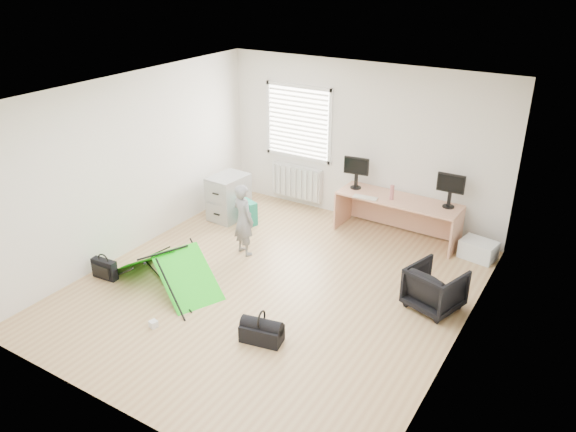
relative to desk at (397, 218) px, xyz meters
The scene contains 18 objects.
ground 2.56m from the desk, 109.75° to the right, with size 5.50×5.50×0.00m, color tan.
back_wall 1.38m from the desk, 156.92° to the left, with size 5.00×0.02×2.70m, color silver.
window 2.41m from the desk, behind, with size 1.20×0.06×1.20m, color silver.
radiator 2.08m from the desk, behind, with size 1.00×0.12×0.60m, color silver.
desk is the anchor object (origin of this frame).
filing_cabinet 2.90m from the desk, 163.35° to the right, with size 0.50×0.67×0.78m, color #9C9FA1.
monitor_left 0.95m from the desk, behind, with size 0.42×0.09×0.40m, color black.
monitor_right 0.95m from the desk, ahead, with size 0.42×0.09×0.40m, color black.
keyboard 0.63m from the desk, 152.15° to the right, with size 0.39×0.13×0.02m, color beige.
thermos 0.47m from the desk, 140.25° to the right, with size 0.07×0.07×0.24m, color #B16365.
office_chair 2.05m from the desk, 54.73° to the right, with size 0.63×0.65×0.59m, color black.
person 2.52m from the desk, 135.69° to the right, with size 0.42×0.27×1.14m, color gray.
kite 3.79m from the desk, 125.19° to the right, with size 1.66×0.73×0.52m, color #1BD414, non-canonical shape.
storage_crate 1.35m from the desk, ahead, with size 0.51×0.36×0.29m, color white.
tote_bag 2.50m from the desk, 160.33° to the right, with size 0.35×0.15×0.41m, color #1C8869.
laptop_bag 4.57m from the desk, 131.91° to the right, with size 0.39×0.12×0.29m, color black.
white_box 4.25m from the desk, 112.69° to the right, with size 0.09×0.09×0.09m, color silver.
duffel_bag 3.46m from the desk, 95.57° to the right, with size 0.50×0.25×0.22m, color black.
Camera 1 is at (3.65, -5.55, 4.19)m, focal length 35.00 mm.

